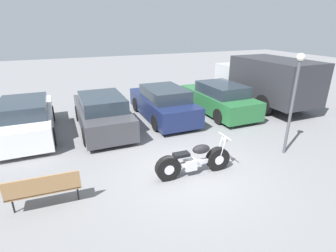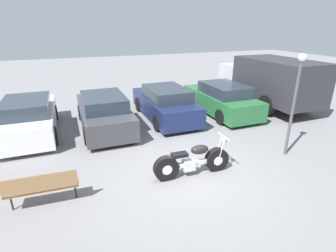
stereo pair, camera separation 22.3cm
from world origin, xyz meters
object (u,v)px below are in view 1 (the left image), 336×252
at_px(parked_car_white, 26,119).
at_px(delivery_truck, 266,79).
at_px(motorcycle, 193,161).
at_px(parked_car_green, 219,99).
at_px(parked_car_dark_grey, 102,113).
at_px(parked_car_navy, 163,104).
at_px(lamp_post, 294,92).
at_px(park_bench, 44,188).

height_order(parked_car_white, delivery_truck, delivery_truck).
distance_m(motorcycle, parked_car_green, 5.86).
bearing_deg(motorcycle, delivery_truck, 35.02).
relative_size(parked_car_dark_grey, parked_car_green, 1.00).
bearing_deg(motorcycle, parked_car_white, 132.34).
height_order(parked_car_white, parked_car_navy, same).
distance_m(parked_car_navy, delivery_truck, 5.58).
xyz_separation_m(parked_car_dark_grey, parked_car_navy, (2.73, 0.29, 0.00)).
relative_size(parked_car_white, parked_car_dark_grey, 1.00).
bearing_deg(motorcycle, lamp_post, 0.22).
distance_m(motorcycle, park_bench, 3.78).
xyz_separation_m(motorcycle, parked_car_navy, (1.02, 4.79, 0.25)).
bearing_deg(parked_car_green, delivery_truck, 2.15).
distance_m(parked_car_white, park_bench, 4.91).
xyz_separation_m(delivery_truck, park_bench, (-10.34, -4.58, -0.83)).
distance_m(parked_car_green, lamp_post, 4.69).
bearing_deg(delivery_truck, parked_car_dark_grey, -179.32).
bearing_deg(parked_car_dark_grey, parked_car_white, 172.24).
xyz_separation_m(parked_car_white, delivery_truck, (10.99, -0.27, 0.70)).
bearing_deg(parked_car_green, motorcycle, -129.91).
bearing_deg(parked_car_white, lamp_post, -31.71).
relative_size(park_bench, lamp_post, 0.50).
relative_size(motorcycle, lamp_post, 0.70).
xyz_separation_m(parked_car_navy, parked_car_green, (2.73, -0.30, 0.00)).
bearing_deg(parked_car_white, parked_car_navy, -0.88).
height_order(motorcycle, delivery_truck, delivery_truck).
bearing_deg(motorcycle, parked_car_navy, 77.92).
height_order(parked_car_navy, delivery_truck, delivery_truck).
height_order(motorcycle, parked_car_white, parked_car_white).
bearing_deg(parked_car_white, delivery_truck, -1.43).
bearing_deg(delivery_truck, lamp_post, -124.40).
distance_m(parked_car_white, parked_car_navy, 5.46).
height_order(parked_car_navy, parked_car_green, same).
bearing_deg(parked_car_dark_grey, park_bench, -114.79).
distance_m(parked_car_green, park_bench, 8.77).
distance_m(parked_car_white, delivery_truck, 11.02).
bearing_deg(parked_car_navy, lamp_post, -63.33).
xyz_separation_m(parked_car_dark_grey, park_bench, (-2.07, -4.49, -0.13)).
distance_m(parked_car_white, lamp_post, 9.34).
distance_m(parked_car_dark_grey, park_bench, 4.94).
distance_m(delivery_truck, park_bench, 11.34).
distance_m(motorcycle, delivery_truck, 8.06).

